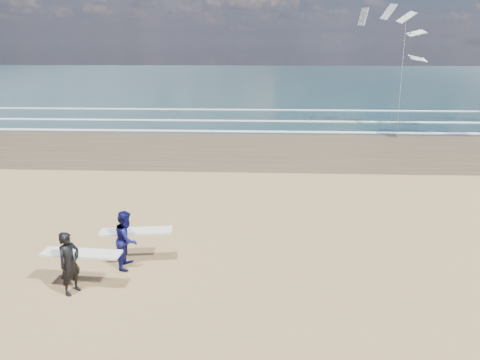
{
  "coord_description": "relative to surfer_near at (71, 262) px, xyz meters",
  "views": [
    {
      "loc": [
        4.89,
        -9.72,
        6.6
      ],
      "look_at": [
        4.15,
        6.0,
        1.52
      ],
      "focal_mm": 32.0,
      "sensor_mm": 36.0,
      "label": 1
    }
  ],
  "objects": [
    {
      "name": "kite_1",
      "position": [
        15.83,
        24.01,
        4.7
      ],
      "size": [
        6.5,
        4.81,
        9.7
      ],
      "color": "slate",
      "rests_on": "ground"
    },
    {
      "name": "ocean",
      "position": [
        20.18,
        71.59,
        -0.91
      ],
      "size": [
        220.0,
        100.0,
        0.02
      ],
      "primitive_type": "cube",
      "color": "#193338",
      "rests_on": "ground"
    },
    {
      "name": "surfer_near",
      "position": [
        0.0,
        0.0,
        0.0
      ],
      "size": [
        2.23,
        1.06,
        1.81
      ],
      "color": "black",
      "rests_on": "ground"
    },
    {
      "name": "foam_breakers",
      "position": [
        20.18,
        27.69,
        -0.87
      ],
      "size": [
        220.0,
        11.7,
        0.05
      ],
      "color": "white",
      "rests_on": "ground"
    },
    {
      "name": "surfer_far",
      "position": [
        1.1,
        1.51,
        -0.0
      ],
      "size": [
        2.25,
        1.2,
        1.82
      ],
      "color": "#0D0F4D",
      "rests_on": "ground"
    }
  ]
}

